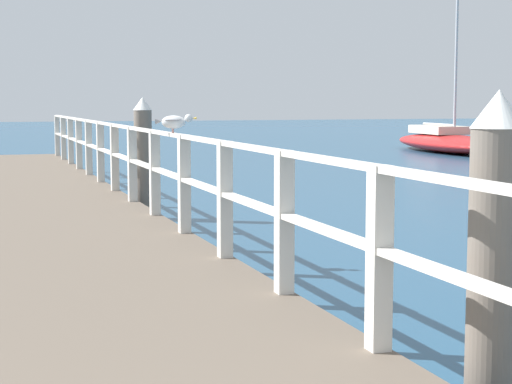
# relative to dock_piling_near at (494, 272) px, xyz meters

# --- Properties ---
(pier_deck) EXTENTS (3.01, 23.45, 0.43)m
(pier_deck) POSITION_rel_dock_piling_near_xyz_m (-1.81, 8.37, -0.76)
(pier_deck) COLOR brown
(pier_deck) RESTS_ON ground_plane
(pier_railing) EXTENTS (0.12, 21.97, 1.07)m
(pier_railing) POSITION_rel_dock_piling_near_xyz_m (-0.38, 8.37, 0.12)
(pier_railing) COLOR beige
(pier_railing) RESTS_ON pier_deck
(dock_piling_near) EXTENTS (0.29, 0.29, 1.93)m
(dock_piling_near) POSITION_rel_dock_piling_near_xyz_m (0.00, 0.00, 0.00)
(dock_piling_near) COLOR #6B6056
(dock_piling_near) RESTS_ON ground_plane
(dock_piling_far) EXTENTS (0.29, 0.29, 1.93)m
(dock_piling_far) POSITION_rel_dock_piling_near_xyz_m (0.00, 9.50, 0.00)
(dock_piling_far) COLOR #6B6056
(dock_piling_far) RESTS_ON ground_plane
(seagull_foreground) EXTENTS (0.44, 0.26, 0.21)m
(seagull_foreground) POSITION_rel_dock_piling_near_xyz_m (-0.37, 5.73, 0.67)
(seagull_foreground) COLOR white
(seagull_foreground) RESTS_ON pier_railing
(boat_0) EXTENTS (3.19, 8.08, 9.45)m
(boat_0) POSITION_rel_dock_piling_near_xyz_m (14.16, 23.81, -0.58)
(boat_0) COLOR red
(boat_0) RESTS_ON ground_plane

